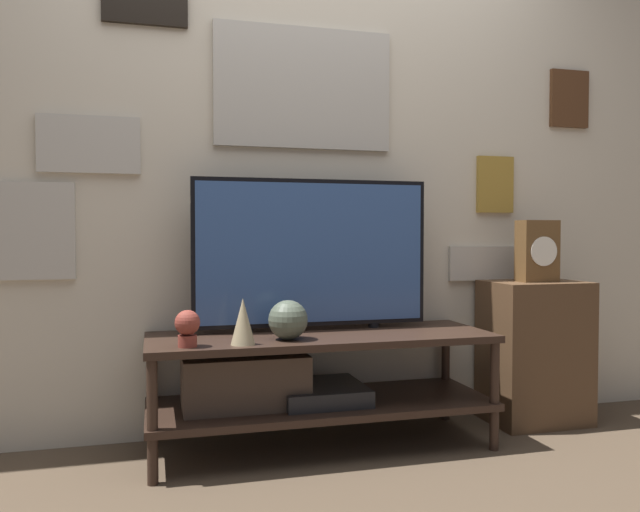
{
  "coord_description": "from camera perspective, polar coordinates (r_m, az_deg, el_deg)",
  "views": [
    {
      "loc": [
        -0.69,
        -2.25,
        0.91
      ],
      "look_at": [
        -0.0,
        0.3,
        0.82
      ],
      "focal_mm": 35.0,
      "sensor_mm": 36.0,
      "label": 1
    }
  ],
  "objects": [
    {
      "name": "ground_plane",
      "position": [
        2.52,
        1.96,
        -19.17
      ],
      "size": [
        12.0,
        12.0,
        0.0
      ],
      "primitive_type": "plane",
      "color": "#4C3D2D"
    },
    {
      "name": "wall_back",
      "position": [
        2.96,
        -1.54,
        10.55
      ],
      "size": [
        6.4,
        0.08,
        2.7
      ],
      "color": "beige",
      "rests_on": "ground_plane"
    },
    {
      "name": "media_console",
      "position": [
        2.68,
        -2.33,
        -11.0
      ],
      "size": [
        1.45,
        0.51,
        0.49
      ],
      "color": "black",
      "rests_on": "ground_plane"
    },
    {
      "name": "television",
      "position": [
        2.74,
        -0.71,
        0.29
      ],
      "size": [
        1.05,
        0.05,
        0.66
      ],
      "color": "black",
      "rests_on": "media_console"
    },
    {
      "name": "vase_slim_bronze",
      "position": [
        2.42,
        -7.06,
        -5.95
      ],
      "size": [
        0.09,
        0.09,
        0.18
      ],
      "color": "tan",
      "rests_on": "media_console"
    },
    {
      "name": "vase_round_glass",
      "position": [
        2.52,
        -2.94,
        -5.85
      ],
      "size": [
        0.16,
        0.16,
        0.16
      ],
      "color": "#4C5647",
      "rests_on": "media_console"
    },
    {
      "name": "decorative_bust",
      "position": [
        2.4,
        -12.03,
        -6.31
      ],
      "size": [
        0.09,
        0.09,
        0.14
      ],
      "color": "brown",
      "rests_on": "media_console"
    },
    {
      "name": "side_table",
      "position": [
        3.23,
        19.0,
        -8.26
      ],
      "size": [
        0.46,
        0.34,
        0.68
      ],
      "color": "#513823",
      "rests_on": "ground_plane"
    },
    {
      "name": "mantel_clock",
      "position": [
        3.16,
        19.25,
        0.43
      ],
      "size": [
        0.19,
        0.11,
        0.29
      ],
      "color": "brown",
      "rests_on": "side_table"
    }
  ]
}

